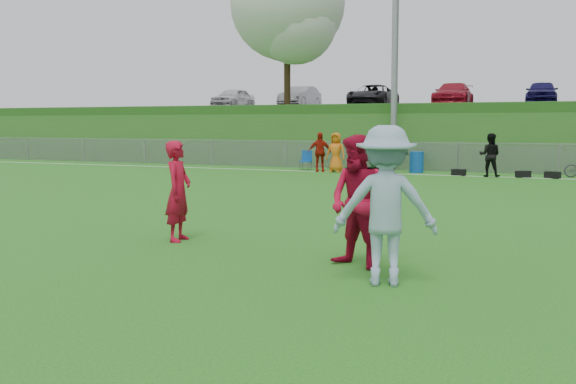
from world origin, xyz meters
The scene contains 16 objects.
ground centered at (0.00, 0.00, 0.00)m, with size 120.00×120.00×0.00m, color #156718.
sideline_far centered at (0.00, 18.00, 0.01)m, with size 60.00×0.10×0.01m, color white.
fence centered at (0.00, 20.00, 0.65)m, with size 58.00×0.06×1.30m.
light_pole centered at (-3.00, 20.80, 6.71)m, with size 1.20×0.40×12.15m.
berm centered at (0.00, 31.00, 1.50)m, with size 120.00×18.00×3.00m, color #225819.
parking_lot centered at (0.00, 33.00, 3.05)m, with size 120.00×12.00×0.10m, color black.
tree_white_flowering centered at (-9.84, 24.92, 8.32)m, with size 6.30×6.30×8.78m.
car_row centered at (-1.17, 32.00, 3.82)m, with size 32.04×5.18×1.44m.
spectator_row centered at (-2.75, 18.00, 0.85)m, with size 8.01×1.10×1.69m.
gear_bags centered at (0.90, 18.10, 0.13)m, with size 7.59×0.53×0.26m.
player_red_left centered at (-2.30, 1.54, 0.89)m, with size 0.65×0.43×1.78m, color #AF0C26.
player_red_center centered at (1.24, 0.70, 0.96)m, with size 0.93×0.73×1.92m, color #AD0C2B.
player_blue centered at (1.83, -0.09, 1.03)m, with size 1.33×0.76×2.05m, color #8CA9C2.
frisbee centered at (1.74, 1.14, 1.15)m, with size 0.26×0.26×0.02m.
recycling_bin centered at (-1.57, 19.00, 0.45)m, with size 0.60×0.60×0.89m, color #0E46A2.
camp_chair centered at (-6.44, 18.61, 0.26)m, with size 0.53×0.54×0.87m.
Camera 1 is at (3.80, -8.10, 2.08)m, focal length 40.00 mm.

